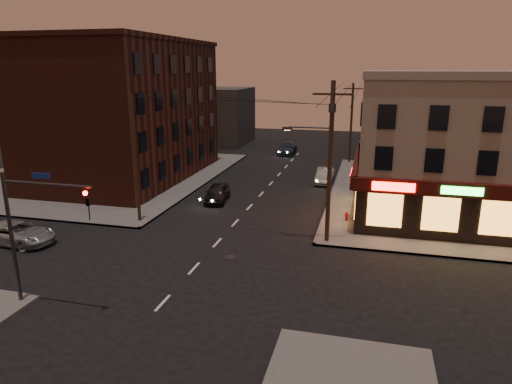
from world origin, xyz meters
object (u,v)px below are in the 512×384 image
(sedan_mid, at_px, (325,176))
(sedan_far, at_px, (287,148))
(fire_hydrant, at_px, (347,216))
(sedan_near, at_px, (217,193))
(suv_cross, at_px, (17,233))

(sedan_mid, bearing_deg, sedan_far, 114.09)
(sedan_far, bearing_deg, sedan_mid, -68.01)
(fire_hydrant, bearing_deg, sedan_mid, 103.65)
(sedan_near, distance_m, fire_hydrant, 11.27)
(suv_cross, height_order, sedan_near, sedan_near)
(sedan_near, height_order, fire_hydrant, sedan_near)
(sedan_far, bearing_deg, sedan_near, -96.16)
(suv_cross, height_order, sedan_far, sedan_far)
(suv_cross, xyz_separation_m, sedan_near, (9.24, 12.24, 0.03))
(sedan_far, bearing_deg, fire_hydrant, -72.42)
(suv_cross, bearing_deg, sedan_mid, -36.54)
(sedan_near, bearing_deg, suv_cross, -134.20)
(sedan_mid, xyz_separation_m, sedan_far, (-6.37, 14.38, 0.05))
(sedan_far, bearing_deg, suv_cross, -109.18)
(suv_cross, relative_size, fire_hydrant, 7.21)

